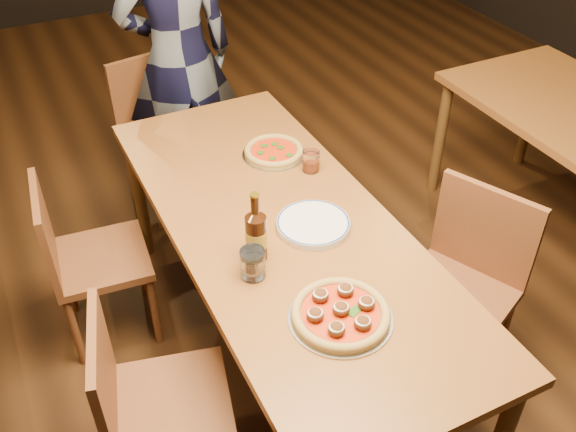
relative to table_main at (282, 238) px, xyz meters
name	(u,v)px	position (x,y,z in m)	size (l,w,h in m)	color
ground	(283,353)	(0.00, 0.00, -0.68)	(9.00, 9.00, 0.00)	black
table_main	(282,238)	(0.00, 0.00, 0.00)	(0.80, 2.00, 0.75)	brown
chair_main_nw	(170,403)	(-0.59, -0.35, -0.25)	(0.40, 0.40, 0.86)	maroon
chair_main_sw	(101,258)	(-0.63, 0.50, -0.25)	(0.40, 0.40, 0.85)	maroon
chair_main_e	(454,296)	(0.57, -0.38, -0.23)	(0.42, 0.42, 0.90)	maroon
chair_end	(166,136)	(-0.07, 1.32, -0.24)	(0.41, 0.41, 0.88)	maroon
pizza_meatball	(341,313)	(-0.04, -0.52, 0.09)	(0.34, 0.34, 0.06)	#B7B7BF
pizza_margherita	(274,151)	(0.18, 0.44, 0.09)	(0.28, 0.28, 0.04)	#B7B7BF
plate_stack	(313,225)	(0.09, -0.07, 0.08)	(0.28, 0.28, 0.03)	white
beer_bottle	(256,236)	(-0.16, -0.13, 0.17)	(0.08, 0.08, 0.27)	black
water_glass	(253,263)	(-0.21, -0.21, 0.13)	(0.09, 0.09, 0.11)	white
amber_glass	(311,161)	(0.26, 0.27, 0.12)	(0.07, 0.07, 0.09)	#973411
diner	(178,58)	(0.06, 1.37, 0.17)	(0.62, 0.41, 1.70)	black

